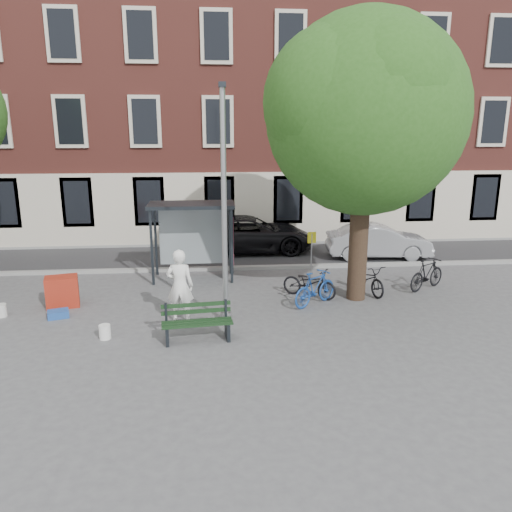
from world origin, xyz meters
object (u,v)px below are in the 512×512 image
Objects in this scene: bike_a at (309,283)px; red_stand at (62,292)px; car_dark at (250,234)px; bus_shelter at (204,223)px; car_silver at (379,241)px; bench at (197,324)px; lamppost at (224,219)px; bike_c at (367,278)px; painter at (180,286)px; notice_sign at (312,247)px; bike_d at (427,274)px; bike_b at (315,288)px.

bike_a is 7.29m from red_stand.
bus_shelter is at bearing 151.77° from car_dark.
car_dark is 1.32× the size of car_silver.
car_silver reaches higher than bench.
bus_shelter is (-0.61, 4.11, -0.87)m from lamppost.
bike_c is (4.48, 2.00, -2.31)m from lamppost.
bus_shelter is at bearing -90.33° from painter.
notice_sign is at bearing -9.52° from bus_shelter.
lamppost is at bearing -173.56° from bike_c.
lamppost is 7.22m from bike_d.
lamppost reaches higher than painter.
bus_shelter is 1.44× the size of painter.
car_dark is at bearing 78.07° from car_silver.
bus_shelter is 5.69m from bike_c.
bike_c is (5.21, 3.17, 0.07)m from bench.
bus_shelter is 1.64× the size of bike_a.
bus_shelter is 1.62× the size of bench.
car_silver is 11.93m from red_stand.
bike_d is at bearing -26.50° from notice_sign.
bench is 4.03m from bike_b.
lamppost reaches higher than notice_sign.
bike_a is 1.94× the size of red_stand.
bike_b is 6.36m from car_silver.
car_dark reaches higher than bench.
lamppost is 3.59× the size of bike_d.
lamppost is 2.14× the size of bus_shelter.
car_dark is at bearing 106.86° from notice_sign.
notice_sign is (1.77, -4.27, 0.42)m from car_dark.
car_dark is at bearing 101.71° from bike_c.
bike_b is 1.90× the size of red_stand.
bike_c is at bearing 162.04° from car_silver.
bike_d is 7.70m from car_dark.
car_silver is (5.03, -1.50, -0.07)m from car_dark.
lamppost is at bearing -81.57° from bus_shelter.
car_dark is (-1.40, 6.73, 0.23)m from bike_b.
bike_b is 2.07m from bike_c.
painter is at bearing 160.85° from car_dark.
car_silver is at bearing 40.63° from bench.
bike_b is at bearing -169.75° from car_dark.
lamppost is at bearing 169.43° from car_dark.
bike_d is at bearing -49.13° from bike_a.
bike_a is at bearing 34.89° from bench.
bike_a is at bearing 1.43° from red_stand.
bench is 0.97× the size of bike_c.
lamppost is 9.11m from car_silver.
bike_b is at bearing 150.01° from car_silver.
notice_sign is at bearing 14.30° from red_stand.
bus_shelter is at bearing 9.12° from bike_b.
car_silver reaches higher than bike_d.
car_dark is at bearing 10.49° from bike_d.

